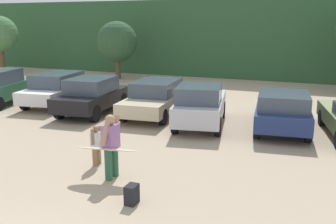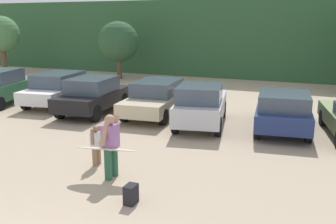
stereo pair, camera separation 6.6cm
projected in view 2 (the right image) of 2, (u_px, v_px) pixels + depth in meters
hillside_ridge at (267, 37)px, 31.63m from camera, size 108.00×12.00×5.54m
tree_center_left at (1, 34)px, 29.82m from camera, size 2.76×2.76×4.44m
tree_right at (118, 42)px, 27.04m from camera, size 2.83×2.83×4.03m
parked_car_forest_green at (0, 87)px, 18.99m from camera, size 2.65×4.45×1.73m
parked_car_white at (58, 88)px, 18.90m from camera, size 2.44×4.55×1.57m
parked_car_black at (93, 95)px, 17.15m from camera, size 2.22×4.34×1.61m
parked_car_champagne at (156, 97)px, 16.92m from camera, size 2.31×4.85×1.50m
parked_car_silver at (201, 105)px, 15.03m from camera, size 2.52×4.49×1.69m
parked_car_navy at (283, 110)px, 14.36m from camera, size 2.41×4.54×1.52m
person_adult at (110, 143)px, 9.98m from camera, size 0.34×0.86×1.72m
person_child at (96, 143)px, 10.98m from camera, size 0.23×0.45×1.17m
surfboard_cream at (107, 149)px, 9.95m from camera, size 1.79×0.82×0.21m
backpack_dropped at (131, 194)px, 8.72m from camera, size 0.24×0.34×0.45m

